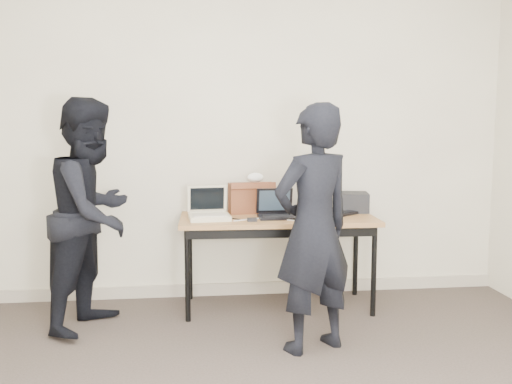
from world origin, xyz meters
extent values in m
cube|color=beige|center=(0.00, 2.27, 1.35)|extent=(4.50, 0.05, 2.70)
cube|color=olive|center=(0.30, 1.88, 0.70)|extent=(1.52, 0.70, 0.03)
cylinder|color=black|center=(-0.40, 1.63, 0.34)|extent=(0.04, 0.04, 0.68)
cylinder|color=black|center=(0.98, 1.59, 0.34)|extent=(0.04, 0.04, 0.68)
cylinder|color=black|center=(-0.38, 2.16, 0.34)|extent=(0.04, 0.04, 0.68)
cylinder|color=black|center=(1.00, 2.12, 0.34)|extent=(0.04, 0.04, 0.68)
cube|color=black|center=(0.29, 1.59, 0.64)|extent=(1.40, 0.06, 0.06)
cube|color=beige|center=(-0.23, 1.81, 0.74)|extent=(0.32, 0.27, 0.04)
cube|color=beige|center=(-0.23, 1.78, 0.76)|extent=(0.26, 0.16, 0.01)
cube|color=beige|center=(-0.24, 1.96, 0.86)|extent=(0.30, 0.07, 0.21)
cube|color=black|center=(-0.24, 1.95, 0.86)|extent=(0.26, 0.05, 0.17)
cube|color=beige|center=(-0.24, 1.94, 0.76)|extent=(0.27, 0.04, 0.02)
cube|color=black|center=(0.29, 1.81, 0.73)|extent=(0.28, 0.21, 0.02)
cube|color=black|center=(0.29, 1.79, 0.74)|extent=(0.23, 0.12, 0.01)
cube|color=black|center=(0.28, 1.95, 0.84)|extent=(0.28, 0.06, 0.20)
cube|color=#26333F|center=(0.28, 1.94, 0.84)|extent=(0.24, 0.05, 0.16)
cube|color=black|center=(0.28, 1.92, 0.74)|extent=(0.25, 0.01, 0.01)
cube|color=black|center=(0.77, 1.94, 0.73)|extent=(0.41, 0.40, 0.02)
cube|color=black|center=(0.79, 1.91, 0.75)|extent=(0.29, 0.27, 0.01)
cube|color=black|center=(0.67, 2.06, 0.85)|extent=(0.31, 0.27, 0.22)
cube|color=black|center=(0.68, 2.05, 0.85)|extent=(0.26, 0.23, 0.18)
cube|color=black|center=(0.70, 2.03, 0.74)|extent=(0.24, 0.20, 0.02)
cube|color=brown|center=(0.12, 2.10, 0.84)|extent=(0.37, 0.19, 0.24)
cube|color=brown|center=(0.13, 2.04, 0.94)|extent=(0.37, 0.11, 0.07)
cube|color=brown|center=(0.28, 2.11, 0.82)|extent=(0.03, 0.10, 0.02)
ellipsoid|color=white|center=(0.15, 2.10, 1.00)|extent=(0.14, 0.10, 0.08)
cube|color=black|center=(0.93, 2.06, 0.80)|extent=(0.31, 0.27, 0.16)
cube|color=black|center=(0.08, 1.70, 0.73)|extent=(0.07, 0.04, 0.03)
cube|color=black|center=(0.60, 1.84, 0.72)|extent=(0.30, 0.17, 0.01)
cube|color=silver|center=(0.07, 1.77, 0.72)|extent=(0.26, 0.13, 0.01)
cube|color=silver|center=(0.30, 1.75, 0.72)|extent=(0.20, 0.16, 0.01)
cube|color=black|center=(0.48, 2.08, 0.72)|extent=(0.25, 0.02, 0.01)
cube|color=black|center=(0.83, 1.86, 0.72)|extent=(0.17, 0.22, 0.01)
cube|color=black|center=(-0.12, 1.88, 0.72)|extent=(0.25, 0.24, 0.01)
imported|color=black|center=(0.40, 1.03, 0.78)|extent=(0.68, 0.58, 1.57)
imported|color=black|center=(-1.05, 1.63, 0.81)|extent=(0.87, 0.96, 1.62)
cube|color=#B1A592|center=(0.00, 2.23, 0.05)|extent=(4.50, 0.03, 0.10)
camera|label=1|loc=(-0.37, -2.42, 1.46)|focal=40.00mm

